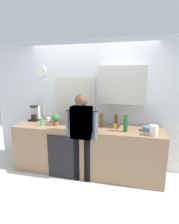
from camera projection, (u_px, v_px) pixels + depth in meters
ground_plane at (82, 180)px, 3.29m from camera, size 8.00×8.00×0.00m
kitchen_counter at (86, 150)px, 3.48m from camera, size 2.85×0.64×0.92m
dishwasher_panel at (62, 157)px, 3.26m from camera, size 0.56×0.02×0.83m
back_wall_assembly at (95, 102)px, 3.65m from camera, size 4.45×0.42×2.60m
coffee_maker at (35, 114)px, 3.87m from camera, size 0.20×0.20×0.33m
bottle_olive_oil at (101, 120)px, 3.39m from camera, size 0.06×0.06×0.25m
bottle_clear_soda at (79, 117)px, 3.62m from camera, size 0.09×0.09×0.28m
bottle_amber_beer at (116, 120)px, 3.43m from camera, size 0.06×0.06×0.23m
bottle_red_vinegar at (96, 125)px, 3.17m from camera, size 0.06×0.06×0.22m
bottle_dark_sauce at (92, 123)px, 3.35m from camera, size 0.06×0.06×0.18m
bottle_green_wine at (126, 123)px, 3.10m from camera, size 0.07×0.07×0.30m
cup_yellow_cup at (115, 126)px, 3.33m from camera, size 0.07×0.07×0.09m
cup_white_mug at (48, 120)px, 3.75m from camera, size 0.08×0.08×0.10m
cup_terracotta_mug at (71, 123)px, 3.51m from camera, size 0.08×0.08×0.09m
mixing_bowl at (149, 129)px, 3.16m from camera, size 0.22×0.22×0.08m
potted_plant at (56, 119)px, 3.49m from camera, size 0.15×0.15×0.23m
dish_soap at (42, 122)px, 3.49m from camera, size 0.06×0.06×0.18m
storage_canister at (154, 130)px, 2.92m from camera, size 0.14×0.14×0.17m
person_at_sink at (82, 131)px, 3.09m from camera, size 0.57×0.22×1.60m
person_guest at (82, 131)px, 3.09m from camera, size 0.57×0.22×1.60m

